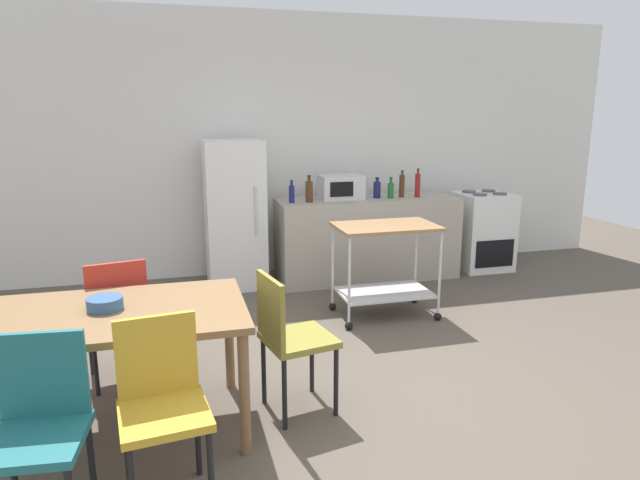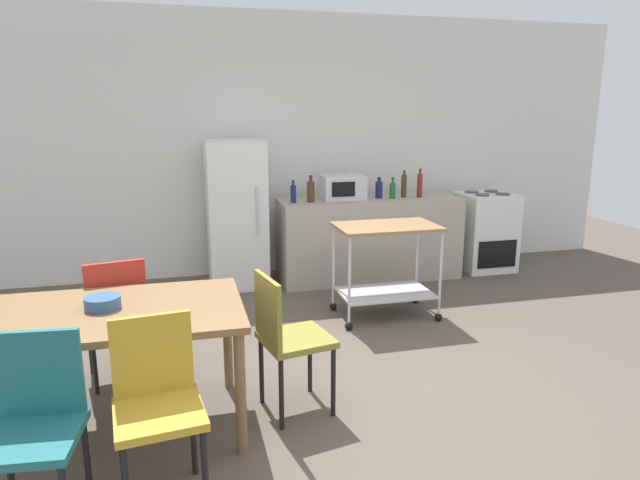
% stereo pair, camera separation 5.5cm
% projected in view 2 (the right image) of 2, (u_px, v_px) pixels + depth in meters
% --- Properties ---
extents(ground_plane, '(12.00, 12.00, 0.00)m').
position_uv_depth(ground_plane, '(369.00, 399.00, 3.61)').
color(ground_plane, brown).
extents(back_wall, '(8.40, 0.12, 2.90)m').
position_uv_depth(back_wall, '(278.00, 146.00, 6.30)').
color(back_wall, silver).
rests_on(back_wall, ground_plane).
extents(kitchen_counter, '(2.00, 0.64, 0.90)m').
position_uv_depth(kitchen_counter, '(369.00, 239.00, 6.18)').
color(kitchen_counter, '#A89E8E').
rests_on(kitchen_counter, ground_plane).
extents(dining_table, '(1.50, 0.90, 0.75)m').
position_uv_depth(dining_table, '(107.00, 324.00, 3.10)').
color(dining_table, brown).
rests_on(dining_table, ground_plane).
extents(chair_mustard, '(0.45, 0.45, 0.89)m').
position_uv_depth(chair_mustard, '(157.00, 398.00, 2.60)').
color(chair_mustard, gold).
rests_on(chair_mustard, ground_plane).
extents(chair_olive, '(0.47, 0.47, 0.89)m').
position_uv_depth(chair_olive, '(286.00, 334.00, 3.35)').
color(chair_olive, olive).
rests_on(chair_olive, ground_plane).
extents(chair_teal, '(0.44, 0.44, 0.89)m').
position_uv_depth(chair_teal, '(34.00, 421.00, 2.40)').
color(chair_teal, '#1E666B').
rests_on(chair_teal, ground_plane).
extents(chair_red, '(0.48, 0.48, 0.89)m').
position_uv_depth(chair_red, '(116.00, 311.00, 3.73)').
color(chair_red, '#B72D23').
rests_on(chair_red, ground_plane).
extents(stove_oven, '(0.60, 0.61, 0.92)m').
position_uv_depth(stove_oven, '(484.00, 231.00, 6.55)').
color(stove_oven, white).
rests_on(stove_oven, ground_plane).
extents(refrigerator, '(0.60, 0.63, 1.55)m').
position_uv_depth(refrigerator, '(237.00, 214.00, 5.85)').
color(refrigerator, white).
rests_on(refrigerator, ground_plane).
extents(kitchen_cart, '(0.91, 0.57, 0.85)m').
position_uv_depth(kitchen_cart, '(386.00, 255.00, 4.97)').
color(kitchen_cart, olive).
rests_on(kitchen_cart, ground_plane).
extents(bottle_hot_sauce, '(0.06, 0.06, 0.23)m').
position_uv_depth(bottle_hot_sauce, '(293.00, 194.00, 5.78)').
color(bottle_hot_sauce, navy).
rests_on(bottle_hot_sauce, kitchen_counter).
extents(bottle_sparkling_water, '(0.08, 0.08, 0.28)m').
position_uv_depth(bottle_sparkling_water, '(311.00, 191.00, 5.82)').
color(bottle_sparkling_water, '#4C2D19').
rests_on(bottle_sparkling_water, kitchen_counter).
extents(microwave, '(0.46, 0.35, 0.26)m').
position_uv_depth(microwave, '(342.00, 187.00, 6.03)').
color(microwave, silver).
rests_on(microwave, kitchen_counter).
extents(bottle_wine, '(0.08, 0.08, 0.23)m').
position_uv_depth(bottle_wine, '(379.00, 189.00, 6.10)').
color(bottle_wine, navy).
rests_on(bottle_wine, kitchen_counter).
extents(bottle_vinegar, '(0.06, 0.06, 0.23)m').
position_uv_depth(bottle_vinegar, '(393.00, 190.00, 6.07)').
color(bottle_vinegar, '#1E6628').
rests_on(bottle_vinegar, kitchen_counter).
extents(bottle_soy_sauce, '(0.06, 0.06, 0.30)m').
position_uv_depth(bottle_soy_sauce, '(404.00, 186.00, 6.14)').
color(bottle_soy_sauce, '#4C2D19').
rests_on(bottle_soy_sauce, kitchen_counter).
extents(bottle_olive_oil, '(0.06, 0.06, 0.32)m').
position_uv_depth(bottle_olive_oil, '(420.00, 185.00, 6.14)').
color(bottle_olive_oil, maroon).
rests_on(bottle_olive_oil, kitchen_counter).
extents(fruit_bowl, '(0.20, 0.20, 0.07)m').
position_uv_depth(fruit_bowl, '(103.00, 303.00, 3.10)').
color(fruit_bowl, '#33598C').
rests_on(fruit_bowl, dining_table).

